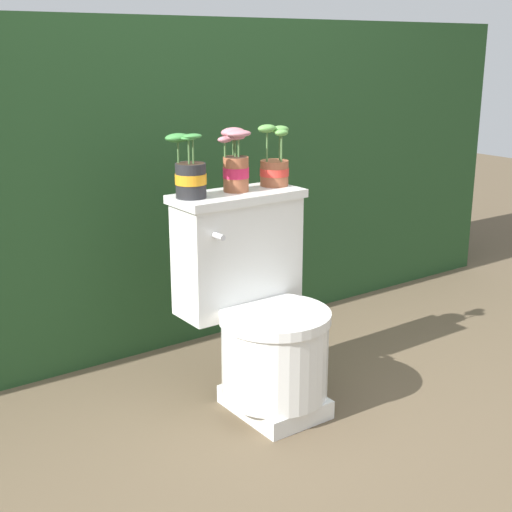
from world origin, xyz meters
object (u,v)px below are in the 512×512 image
(toilet, at_px, (259,312))
(potted_plant_middle, at_px, (274,165))
(potted_plant_midleft, at_px, (235,162))
(potted_plant_left, at_px, (190,174))

(toilet, xyz_separation_m, potted_plant_middle, (0.18, 0.15, 0.50))
(potted_plant_midleft, bearing_deg, toilet, -92.79)
(toilet, bearing_deg, potted_plant_midleft, 87.21)
(potted_plant_midleft, relative_size, potted_plant_middle, 0.97)
(potted_plant_left, bearing_deg, potted_plant_midleft, 1.92)
(potted_plant_middle, bearing_deg, potted_plant_midleft, -179.96)
(potted_plant_left, height_order, potted_plant_midleft, potted_plant_midleft)
(toilet, height_order, potted_plant_midleft, potted_plant_midleft)
(potted_plant_left, xyz_separation_m, potted_plant_middle, (0.37, 0.01, -0.01))
(potted_plant_left, relative_size, potted_plant_midleft, 0.99)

